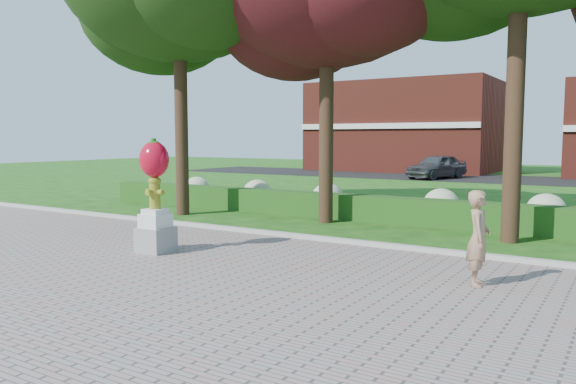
# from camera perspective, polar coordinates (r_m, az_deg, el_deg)

# --- Properties ---
(ground) EXTENTS (100.00, 100.00, 0.00)m
(ground) POSITION_cam_1_polar(r_m,az_deg,el_deg) (11.39, -1.62, -7.72)
(ground) COLOR #134812
(ground) RESTS_ON ground
(walkway) EXTENTS (40.00, 14.00, 0.04)m
(walkway) POSITION_cam_1_polar(r_m,az_deg,el_deg) (8.48, -17.16, -12.50)
(walkway) COLOR gray
(walkway) RESTS_ON ground
(curb) EXTENTS (40.00, 0.18, 0.15)m
(curb) POSITION_cam_1_polar(r_m,az_deg,el_deg) (13.92, 5.26, -4.99)
(curb) COLOR #ADADA5
(curb) RESTS_ON ground
(lawn_hedge) EXTENTS (24.00, 0.70, 0.80)m
(lawn_hedge) POSITION_cam_1_polar(r_m,az_deg,el_deg) (17.49, 11.19, -1.84)
(lawn_hedge) COLOR #204614
(lawn_hedge) RESTS_ON ground
(hydrangea_row) EXTENTS (20.10, 1.10, 0.99)m
(hydrangea_row) POSITION_cam_1_polar(r_m,az_deg,el_deg) (18.23, 14.00, -1.14)
(hydrangea_row) COLOR #B6C294
(hydrangea_row) RESTS_ON ground
(street) EXTENTS (50.00, 8.00, 0.02)m
(street) POSITION_cam_1_polar(r_m,az_deg,el_deg) (37.82, 22.61, 1.14)
(street) COLOR black
(street) RESTS_ON ground
(building_left) EXTENTS (14.00, 8.00, 7.00)m
(building_left) POSITION_cam_1_polar(r_m,az_deg,el_deg) (46.16, 11.63, 6.50)
(building_left) COLOR maroon
(building_left) RESTS_ON ground
(hydrant_sculpture) EXTENTS (0.75, 0.71, 2.56)m
(hydrant_sculpture) POSITION_cam_1_polar(r_m,az_deg,el_deg) (12.92, -13.38, -0.02)
(hydrant_sculpture) COLOR gray
(hydrant_sculpture) RESTS_ON walkway
(woman) EXTENTS (0.51, 0.68, 1.67)m
(woman) POSITION_cam_1_polar(r_m,az_deg,el_deg) (10.31, 18.79, -4.45)
(woman) COLOR #A1795C
(woman) RESTS_ON walkway
(parked_car) EXTENTS (3.22, 4.96, 1.57)m
(parked_car) POSITION_cam_1_polar(r_m,az_deg,el_deg) (37.15, 14.86, 2.54)
(parked_car) COLOR #3C3E43
(parked_car) RESTS_ON street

